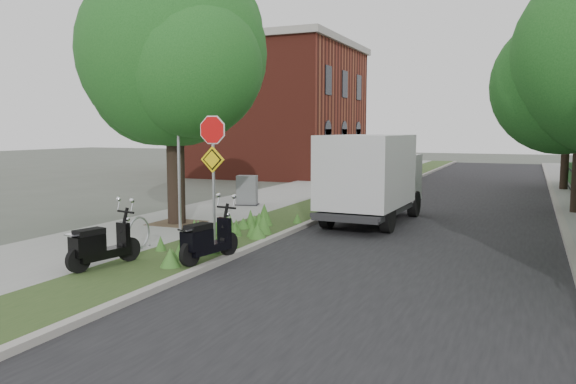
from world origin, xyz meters
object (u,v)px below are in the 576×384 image
box_truck (372,175)px  sign_assembly (213,153)px  utility_cabinet (247,191)px  scooter_near (96,249)px  scooter_far (204,243)px

box_truck → sign_assembly: bearing=-115.9°
box_truck → utility_cabinet: (-5.06, 1.46, -0.87)m
sign_assembly → box_truck: 5.79m
scooter_near → box_truck: bearing=67.2°
sign_assembly → utility_cabinet: bearing=111.1°
scooter_near → scooter_far: scooter_far is taller
sign_assembly → scooter_near: (-0.91, -2.99, -1.81)m
sign_assembly → scooter_far: sign_assembly is taller
sign_assembly → scooter_near: size_ratio=1.89×
scooter_far → box_truck: (1.74, 6.85, 0.99)m
sign_assembly → utility_cabinet: 7.29m
scooter_near → scooter_far: bearing=37.7°
scooter_far → box_truck: 7.14m
scooter_far → box_truck: bearing=75.8°
box_truck → scooter_near: bearing=-112.8°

